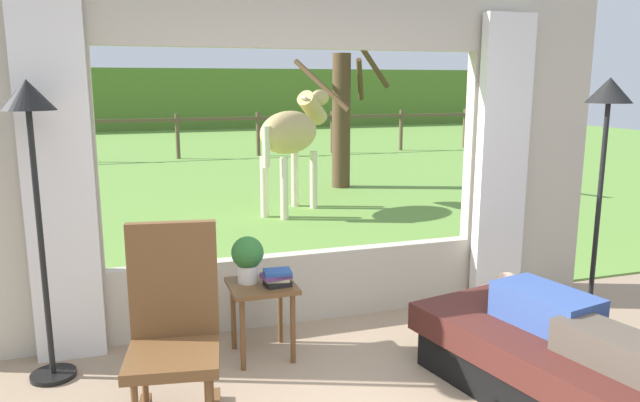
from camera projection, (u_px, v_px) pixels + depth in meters
back_wall_with_window at (301, 164)px, 4.53m from camera, size 5.20×0.12×2.55m
curtain_panel_left at (59, 185)px, 3.89m from camera, size 0.44×0.10×2.40m
curtain_panel_right at (502, 164)px, 4.93m from camera, size 0.44×0.10×2.40m
outdoor_pasture_lawn at (177, 158)px, 14.93m from camera, size 36.00×21.68×0.02m
distant_hill_ridge at (154, 99)px, 23.86m from camera, size 36.00×2.00×2.40m
recliner_sofa at (558, 366)px, 3.51m from camera, size 1.22×1.85×0.42m
reclining_person at (568, 321)px, 3.41m from camera, size 0.45×1.43×0.22m
rocking_chair at (174, 330)px, 3.23m from camera, size 0.56×0.75×1.12m
side_table at (262, 297)px, 4.06m from camera, size 0.44×0.44×0.52m
potted_plant at (248, 256)px, 4.04m from camera, size 0.22×0.22×0.32m
book_stack at (277, 278)px, 4.00m from camera, size 0.21×0.17×0.11m
floor_lamp_left at (31, 141)px, 3.54m from camera, size 0.32×0.32×1.88m
floor_lamp_right at (606, 129)px, 4.27m from camera, size 0.32×0.32×1.90m
horse at (292, 133)px, 8.45m from camera, size 1.54×1.51×1.73m
pasture_tree at (342, 116)px, 10.41m from camera, size 1.59×1.15×2.89m
pasture_fence_line at (177, 129)px, 14.49m from camera, size 16.10×0.10×1.10m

